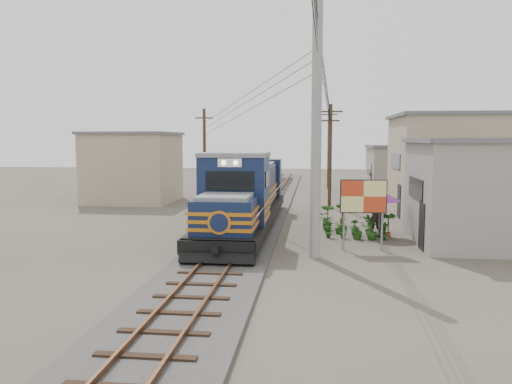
# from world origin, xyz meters

# --- Properties ---
(ground) EXTENTS (120.00, 120.00, 0.00)m
(ground) POSITION_xyz_m (0.00, 0.00, 0.00)
(ground) COLOR #473F35
(ground) RESTS_ON ground
(ballast) EXTENTS (3.60, 70.00, 0.16)m
(ballast) POSITION_xyz_m (0.00, 10.00, 0.08)
(ballast) COLOR #595651
(ballast) RESTS_ON ground
(track) EXTENTS (1.15, 70.00, 0.12)m
(track) POSITION_xyz_m (0.00, 10.00, 0.26)
(track) COLOR #51331E
(track) RESTS_ON ground
(locomotive) EXTENTS (2.92, 15.88, 3.94)m
(locomotive) POSITION_xyz_m (0.00, 5.12, 1.72)
(locomotive) COLOR black
(locomotive) RESTS_ON ground
(utility_pole_main) EXTENTS (0.40, 0.40, 10.00)m
(utility_pole_main) POSITION_xyz_m (3.50, -0.50, 5.00)
(utility_pole_main) COLOR #9E9B93
(utility_pole_main) RESTS_ON ground
(wooden_pole_mid) EXTENTS (1.60, 0.24, 7.00)m
(wooden_pole_mid) POSITION_xyz_m (4.50, 14.00, 3.68)
(wooden_pole_mid) COLOR #4C3826
(wooden_pole_mid) RESTS_ON ground
(wooden_pole_far) EXTENTS (1.60, 0.24, 7.50)m
(wooden_pole_far) POSITION_xyz_m (4.80, 28.00, 3.93)
(wooden_pole_far) COLOR #4C3826
(wooden_pole_far) RESTS_ON ground
(wooden_pole_left) EXTENTS (1.60, 0.24, 7.00)m
(wooden_pole_left) POSITION_xyz_m (-5.00, 18.00, 3.68)
(wooden_pole_left) COLOR #4C3826
(wooden_pole_left) RESTS_ON ground
(power_lines) EXTENTS (9.65, 19.00, 3.30)m
(power_lines) POSITION_xyz_m (-0.14, 8.49, 7.56)
(power_lines) COLOR black
(power_lines) RESTS_ON ground
(shophouse_front) EXTENTS (7.35, 6.30, 4.70)m
(shophouse_front) POSITION_xyz_m (11.50, 3.00, 2.36)
(shophouse_front) COLOR gray
(shophouse_front) RESTS_ON ground
(shophouse_mid) EXTENTS (8.40, 7.35, 6.20)m
(shophouse_mid) POSITION_xyz_m (12.50, 12.00, 3.11)
(shophouse_mid) COLOR tan
(shophouse_mid) RESTS_ON ground
(shophouse_back) EXTENTS (6.30, 6.30, 4.20)m
(shophouse_back) POSITION_xyz_m (11.00, 22.00, 2.11)
(shophouse_back) COLOR gray
(shophouse_back) RESTS_ON ground
(shophouse_left) EXTENTS (6.30, 6.30, 5.20)m
(shophouse_left) POSITION_xyz_m (-10.00, 16.00, 2.61)
(shophouse_left) COLOR tan
(shophouse_left) RESTS_ON ground
(billboard) EXTENTS (1.94, 0.23, 2.99)m
(billboard) POSITION_xyz_m (5.49, 1.04, 2.20)
(billboard) COLOR #99999E
(billboard) RESTS_ON ground
(market_umbrella) EXTENTS (2.15, 2.15, 2.25)m
(market_umbrella) POSITION_xyz_m (6.56, 4.13, 1.97)
(market_umbrella) COLOR black
(market_umbrella) RESTS_ON ground
(vendor) EXTENTS (0.69, 0.46, 1.88)m
(vendor) POSITION_xyz_m (6.40, 4.33, 0.94)
(vendor) COLOR black
(vendor) RESTS_ON ground
(plant_nursery) EXTENTS (3.35, 3.02, 1.01)m
(plant_nursery) POSITION_xyz_m (5.27, 4.36, 0.42)
(plant_nursery) COLOR #215016
(plant_nursery) RESTS_ON ground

